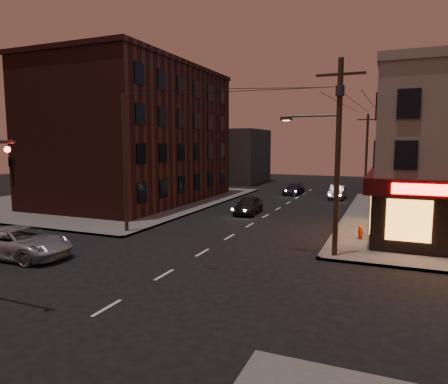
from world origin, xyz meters
The scene contains 14 objects.
ground centered at (0.00, 0.00, 0.00)m, with size 120.00×120.00×0.00m, color black.
sidewalk_nw centered at (-18.00, 19.00, 0.07)m, with size 24.00×28.00×0.15m, color #514F4C.
brick_apartment centered at (-14.50, 19.00, 6.65)m, with size 12.00×20.00×13.00m, color #401A14.
bg_building_ne_a centered at (14.00, 38.00, 3.50)m, with size 10.00×12.00×7.00m, color #3F3D3A.
bg_building_nw centered at (-13.00, 42.00, 4.00)m, with size 9.00×10.00×8.00m, color #3F3D3A.
bg_building_ne_b centered at (12.00, 52.00, 3.00)m, with size 8.00×8.00×6.00m, color #3F3D3A.
utility_pole_main centered at (6.68, 5.80, 5.76)m, with size 4.20×0.44×10.00m.
utility_pole_far centered at (6.80, 32.00, 4.65)m, with size 0.26×0.26×9.00m, color #382619.
utility_pole_west centered at (-6.80, 6.50, 4.65)m, with size 0.24×0.24×9.00m, color #382619.
suv_cross centered at (-8.46, -0.46, 0.79)m, with size 2.63×5.71×1.59m, color #94969C.
sedan_near centered at (-1.67, 16.52, 0.75)m, with size 1.76×4.38×1.49m, color black.
sedan_mid centered at (4.14, 28.99, 0.72)m, with size 1.52×4.35×1.43m, color slate.
sedan_far centered at (-0.99, 30.75, 0.63)m, with size 1.77×4.35×1.26m, color black.
fire_hydrant centered at (7.80, 9.96, 0.61)m, with size 0.39×0.39×0.85m.
Camera 1 is at (9.27, -15.16, 5.95)m, focal length 32.00 mm.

